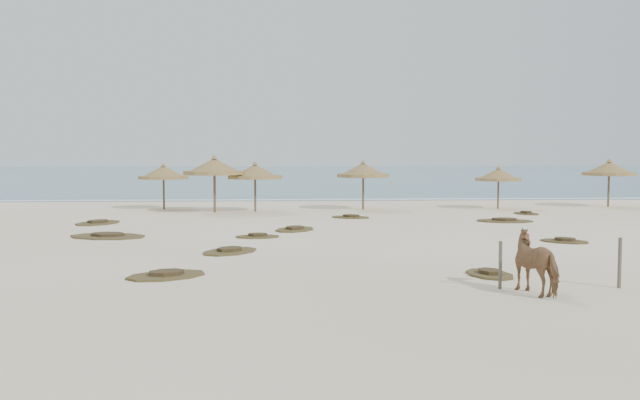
% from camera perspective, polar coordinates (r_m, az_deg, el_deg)
% --- Properties ---
extents(ground, '(160.00, 160.00, 0.00)m').
position_cam_1_polar(ground, '(21.62, -0.84, -4.79)').
color(ground, '#EEE5C4').
rests_on(ground, ground).
extents(ocean, '(200.00, 100.00, 0.01)m').
position_cam_1_polar(ocean, '(96.41, -2.87, 2.03)').
color(ocean, '#2A637E').
rests_on(ocean, ground).
extents(foam_line, '(70.00, 0.60, 0.01)m').
position_cam_1_polar(foam_line, '(47.47, -2.27, 0.01)').
color(foam_line, white).
rests_on(foam_line, ground).
extents(palapa_1, '(2.90, 2.90, 2.61)m').
position_cam_1_polar(palapa_1, '(40.84, -12.41, 2.11)').
color(palapa_1, brown).
rests_on(palapa_1, ground).
extents(palapa_2, '(3.66, 3.66, 2.73)m').
position_cam_1_polar(palapa_2, '(38.43, -5.22, 2.21)').
color(palapa_2, brown).
rests_on(palapa_2, ground).
extents(palapa_3, '(4.16, 4.16, 3.08)m').
position_cam_1_polar(palapa_3, '(38.28, -8.45, 2.59)').
color(palapa_3, brown).
rests_on(palapa_3, ground).
extents(palapa_4, '(3.30, 3.30, 2.79)m').
position_cam_1_polar(palapa_4, '(39.68, 3.48, 2.34)').
color(palapa_4, brown).
rests_on(palapa_4, ground).
extents(palapa_5, '(3.35, 3.35, 2.44)m').
position_cam_1_polar(palapa_5, '(41.38, 14.09, 1.93)').
color(palapa_5, brown).
rests_on(palapa_5, ground).
extents(palapa_6, '(3.64, 3.64, 2.83)m').
position_cam_1_polar(palapa_6, '(44.81, 22.13, 2.29)').
color(palapa_6, brown).
rests_on(palapa_6, ground).
extents(horse, '(1.30, 1.88, 1.45)m').
position_cam_1_polar(horse, '(17.23, 17.11, -4.79)').
color(horse, '#9A7246').
rests_on(horse, ground).
extents(fence_post_near, '(0.10, 0.10, 1.22)m').
position_cam_1_polar(fence_post_near, '(18.57, 22.85, -4.66)').
color(fence_post_near, brown).
rests_on(fence_post_near, ground).
extents(fence_post_far, '(0.10, 0.10, 1.15)m').
position_cam_1_polar(fence_post_far, '(17.55, 14.23, -5.07)').
color(fence_post_far, brown).
rests_on(fence_post_far, ground).
extents(scrub_1, '(3.43, 2.71, 0.16)m').
position_cam_1_polar(scrub_1, '(28.33, -16.63, -2.76)').
color(scrub_1, '#4E3F22').
rests_on(scrub_1, ground).
extents(scrub_2, '(1.75, 1.21, 0.16)m').
position_cam_1_polar(scrub_2, '(27.16, -5.01, -2.90)').
color(scrub_2, '#4E3F22').
rests_on(scrub_2, ground).
extents(scrub_3, '(2.26, 2.61, 0.16)m').
position_cam_1_polar(scrub_3, '(29.51, -2.03, -2.33)').
color(scrub_3, '#4E3F22').
rests_on(scrub_3, ground).
extents(scrub_4, '(2.06, 1.94, 0.16)m').
position_cam_1_polar(scrub_4, '(27.16, 18.98, -3.10)').
color(scrub_4, '#4E3F22').
rests_on(scrub_4, ground).
extents(scrub_5, '(2.90, 2.20, 0.16)m').
position_cam_1_polar(scrub_5, '(34.16, 14.54, -1.59)').
color(scrub_5, '#4E3F22').
rests_on(scrub_5, ground).
extents(scrub_6, '(2.45, 2.91, 0.16)m').
position_cam_1_polar(scrub_6, '(33.63, -17.34, -1.73)').
color(scrub_6, '#4E3F22').
rests_on(scrub_6, ground).
extents(scrub_7, '(2.27, 1.93, 0.16)m').
position_cam_1_polar(scrub_7, '(34.89, 2.48, -1.35)').
color(scrub_7, '#4E3F22').
rests_on(scrub_7, ground).
extents(scrub_9, '(2.41, 2.54, 0.16)m').
position_cam_1_polar(scrub_9, '(23.30, -7.23, -4.06)').
color(scrub_9, '#4E3F22').
rests_on(scrub_9, ground).
extents(scrub_10, '(1.48, 1.84, 0.16)m').
position_cam_1_polar(scrub_10, '(38.38, 16.17, -1.02)').
color(scrub_10, '#4E3F22').
rests_on(scrub_10, ground).
extents(scrub_11, '(2.58, 2.32, 0.16)m').
position_cam_1_polar(scrub_11, '(19.16, -12.20, -5.86)').
color(scrub_11, '#4E3F22').
rests_on(scrub_11, ground).
extents(scrub_12, '(1.41, 1.89, 0.16)m').
position_cam_1_polar(scrub_12, '(19.43, 13.41, -5.75)').
color(scrub_12, '#4E3F22').
rests_on(scrub_12, ground).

